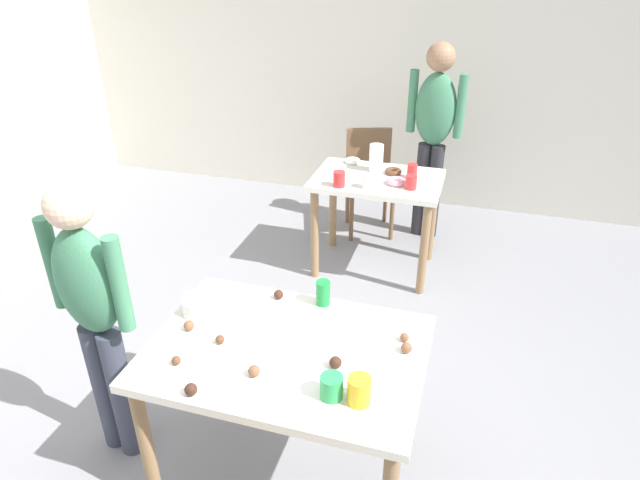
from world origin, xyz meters
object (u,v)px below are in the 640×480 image
(chair_far_table, at_px, (369,175))
(mixing_bowl, at_px, (201,304))
(person_girl_near, at_px, (93,306))
(person_adult_far, at_px, (434,125))
(dining_table_near, at_px, (287,367))
(soda_can, at_px, (323,293))
(dining_table_far, at_px, (377,195))
(pitcher_far, at_px, (376,158))

(chair_far_table, bearing_deg, mixing_bowl, -96.01)
(person_girl_near, bearing_deg, mixing_bowl, 30.28)
(mixing_bowl, bearing_deg, person_girl_near, -149.72)
(person_girl_near, bearing_deg, person_adult_far, 67.06)
(person_adult_far, bearing_deg, chair_far_table, -178.91)
(dining_table_near, relative_size, person_girl_near, 0.80)
(dining_table_near, bearing_deg, chair_far_table, 94.35)
(person_girl_near, bearing_deg, soda_can, 25.86)
(person_adult_far, bearing_deg, mixing_bowl, -106.94)
(person_girl_near, relative_size, person_adult_far, 0.90)
(mixing_bowl, bearing_deg, soda_can, 22.28)
(dining_table_far, distance_m, person_adult_far, 0.82)
(soda_can, bearing_deg, dining_table_far, 92.31)
(chair_far_table, xyz_separation_m, person_adult_far, (0.50, 0.01, 0.47))
(soda_can, bearing_deg, person_adult_far, 83.97)
(dining_table_near, relative_size, chair_far_table, 1.32)
(dining_table_near, bearing_deg, mixing_bowl, 163.38)
(chair_far_table, height_order, person_adult_far, person_adult_far)
(dining_table_near, height_order, soda_can, soda_can)
(person_girl_near, height_order, person_adult_far, person_adult_far)
(dining_table_far, height_order, chair_far_table, chair_far_table)
(dining_table_near, xyz_separation_m, person_girl_near, (-0.86, -0.09, 0.20))
(chair_far_table, bearing_deg, person_girl_near, -103.56)
(chair_far_table, xyz_separation_m, mixing_bowl, (-0.26, -2.49, 0.29))
(dining_table_far, distance_m, soda_can, 1.63)
(person_girl_near, height_order, pitcher_far, person_girl_near)
(dining_table_far, bearing_deg, pitcher_far, 107.81)
(dining_table_far, relative_size, person_girl_near, 0.64)
(soda_can, xyz_separation_m, pitcher_far, (-0.11, 1.74, 0.04))
(person_girl_near, bearing_deg, dining_table_far, 67.58)
(dining_table_near, relative_size, mixing_bowl, 6.67)
(dining_table_near, distance_m, dining_table_far, 1.96)
(person_girl_near, xyz_separation_m, pitcher_far, (0.81, 2.18, -0.00))
(dining_table_near, bearing_deg, person_girl_near, -173.88)
(soda_can, height_order, pitcher_far, pitcher_far)
(chair_far_table, distance_m, pitcher_far, 0.66)
(pitcher_far, bearing_deg, dining_table_near, -88.68)
(pitcher_far, bearing_deg, soda_can, -86.52)
(dining_table_near, height_order, person_girl_near, person_girl_near)
(dining_table_far, height_order, pitcher_far, pitcher_far)
(person_girl_near, distance_m, soda_can, 1.02)
(dining_table_far, xyz_separation_m, pitcher_far, (-0.04, 0.13, 0.24))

